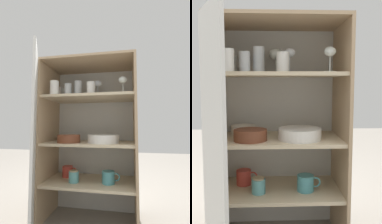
# 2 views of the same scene
# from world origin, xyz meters

# --- Properties ---
(cupboard_back_panel) EXTENTS (0.74, 0.02, 1.25)m
(cupboard_back_panel) POSITION_xyz_m (0.00, 0.40, 0.63)
(cupboard_back_panel) COLOR silver
(cupboard_back_panel) RESTS_ON ground_plane
(cupboard_side_left) EXTENTS (0.02, 0.43, 1.25)m
(cupboard_side_left) POSITION_xyz_m (-0.36, 0.20, 0.63)
(cupboard_side_left) COLOR tan
(cupboard_side_left) RESTS_ON ground_plane
(cupboard_side_right) EXTENTS (0.02, 0.43, 1.25)m
(cupboard_side_right) POSITION_xyz_m (0.36, 0.20, 0.63)
(cupboard_side_right) COLOR tan
(cupboard_side_right) RESTS_ON ground_plane
(cupboard_top_panel) EXTENTS (0.74, 0.43, 0.02)m
(cupboard_top_panel) POSITION_xyz_m (0.00, 0.20, 1.26)
(cupboard_top_panel) COLOR tan
(cupboard_top_panel) RESTS_ON cupboard_side_left
(shelf_board_lower) EXTENTS (0.70, 0.40, 0.02)m
(shelf_board_lower) POSITION_xyz_m (0.00, 0.20, 0.30)
(shelf_board_lower) COLOR beige
(shelf_board_middle) EXTENTS (0.70, 0.40, 0.02)m
(shelf_board_middle) POSITION_xyz_m (0.00, 0.20, 0.61)
(shelf_board_middle) COLOR beige
(shelf_board_upper) EXTENTS (0.70, 0.40, 0.02)m
(shelf_board_upper) POSITION_xyz_m (0.00, 0.20, 0.98)
(shelf_board_upper) COLOR beige
(cupboard_door) EXTENTS (0.18, 0.33, 1.25)m
(cupboard_door) POSITION_xyz_m (-0.29, -0.18, 0.63)
(cupboard_door) COLOR silver
(cupboard_door) RESTS_ON ground_plane
(tumbler_glass_0) EXTENTS (0.07, 0.07, 0.15)m
(tumbler_glass_0) POSITION_xyz_m (-0.11, 0.21, 1.06)
(tumbler_glass_0) COLOR white
(tumbler_glass_0) RESTS_ON shelf_board_upper
(tumbler_glass_1) EXTENTS (0.07, 0.07, 0.11)m
(tumbler_glass_1) POSITION_xyz_m (-0.26, 0.06, 1.04)
(tumbler_glass_1) COLOR white
(tumbler_glass_1) RESTS_ON shelf_board_upper
(tumbler_glass_2) EXTENTS (0.06, 0.06, 0.11)m
(tumbler_glass_2) POSITION_xyz_m (-0.19, 0.17, 1.04)
(tumbler_glass_2) COLOR white
(tumbler_glass_2) RESTS_ON shelf_board_upper
(tumbler_glass_3) EXTENTS (0.07, 0.07, 0.10)m
(tumbler_glass_3) POSITION_xyz_m (-0.29, 0.20, 1.03)
(tumbler_glass_3) COLOR silver
(tumbler_glass_3) RESTS_ON shelf_board_upper
(tumbler_glass_4) EXTENTS (0.07, 0.07, 0.10)m
(tumbler_glass_4) POSITION_xyz_m (-0.28, 0.29, 1.04)
(tumbler_glass_4) COLOR white
(tumbler_glass_4) RESTS_ON shelf_board_upper
(tumbler_glass_5) EXTENTS (0.07, 0.07, 0.11)m
(tumbler_glass_5) POSITION_xyz_m (0.02, 0.12, 1.04)
(tumbler_glass_5) COLOR white
(tumbler_glass_5) RESTS_ON shelf_board_upper
(wine_glass_0) EXTENTS (0.07, 0.07, 0.14)m
(wine_glass_0) POSITION_xyz_m (0.27, 0.11, 1.08)
(wine_glass_0) COLOR white
(wine_glass_0) RESTS_ON shelf_board_upper
(wine_glass_1) EXTENTS (0.07, 0.07, 0.14)m
(wine_glass_1) POSITION_xyz_m (0.06, 0.20, 1.09)
(wine_glass_1) COLOR white
(wine_glass_1) RESTS_ON shelf_board_upper
(wine_glass_2) EXTENTS (0.09, 0.09, 0.15)m
(wine_glass_2) POSITION_xyz_m (-0.01, 0.31, 1.10)
(wine_glass_2) COLOR white
(wine_glass_2) RESTS_ON shelf_board_upper
(plate_stack_white) EXTENTS (0.24, 0.24, 0.06)m
(plate_stack_white) POSITION_xyz_m (0.12, 0.14, 0.65)
(plate_stack_white) COLOR silver
(plate_stack_white) RESTS_ON shelf_board_middle
(mixing_bowl_large) EXTENTS (0.18, 0.18, 0.06)m
(mixing_bowl_large) POSITION_xyz_m (-0.16, 0.12, 0.65)
(mixing_bowl_large) COLOR brown
(mixing_bowl_large) RESTS_ON shelf_board_middle
(serving_bowl_small) EXTENTS (0.15, 0.15, 0.06)m
(serving_bowl_small) POSITION_xyz_m (-0.21, 0.28, 0.65)
(serving_bowl_small) COLOR silver
(serving_bowl_small) RESTS_ON shelf_board_middle
(coffee_mug_primary) EXTENTS (0.13, 0.09, 0.09)m
(coffee_mug_primary) POSITION_xyz_m (-0.21, 0.26, 0.36)
(coffee_mug_primary) COLOR #BC3D33
(coffee_mug_primary) RESTS_ON shelf_board_lower
(coffee_mug_extra_1) EXTENTS (0.14, 0.10, 0.09)m
(coffee_mug_extra_1) POSITION_xyz_m (0.15, 0.15, 0.36)
(coffee_mug_extra_1) COLOR teal
(coffee_mug_extra_1) RESTS_ON shelf_board_lower
(storage_jar) EXTENTS (0.08, 0.08, 0.09)m
(storage_jar) POSITION_xyz_m (-0.12, 0.13, 0.36)
(storage_jar) COLOR #5BA3A8
(storage_jar) RESTS_ON shelf_board_lower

